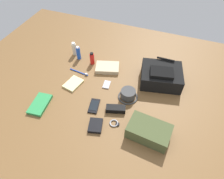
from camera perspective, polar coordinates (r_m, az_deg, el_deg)
The scene contains 16 objects.
ground_plane at distance 1.56m, azimuth 0.00°, elevation -1.27°, with size 2.64×2.02×0.02m, color brown.
backpack at distance 1.64m, azimuth 14.01°, elevation 3.92°, with size 0.37×0.33×0.15m.
toiletry_pouch at distance 1.32m, azimuth 10.63°, elevation -11.69°, with size 0.29×0.23×0.10m.
bucket_hat at distance 1.50m, azimuth 4.61°, elevation -1.62°, with size 0.15×0.15×0.07m.
lotion_bottle at distance 1.90m, azimuth -10.86°, elevation 11.47°, with size 0.04×0.04×0.13m.
deodorant_spray at distance 1.84m, azimuth -9.68°, elevation 10.37°, with size 0.04×0.04×0.13m.
sunscreen_spray at distance 1.78m, azimuth -5.78°, elevation 8.90°, with size 0.04×0.04×0.12m.
paperback_novel at distance 1.56m, azimuth -20.09°, elevation -4.02°, with size 0.13×0.21×0.02m.
cell_phone at distance 1.47m, azimuth -5.21°, elevation -4.75°, with size 0.09×0.14×0.01m.
media_player at distance 1.61m, azimuth -1.57°, elevation 1.42°, with size 0.06×0.09×0.01m.
wristwatch at distance 1.38m, azimuth 0.70°, elevation -9.75°, with size 0.07×0.06×0.01m.
toothbrush at distance 1.73m, azimuth -9.26°, elevation 4.93°, with size 0.18×0.03×0.02m.
wallet at distance 1.37m, azimuth -4.84°, elevation -10.31°, with size 0.09×0.11×0.02m, color black.
notepad at distance 1.64m, azimuth -11.13°, elevation 1.70°, with size 0.11×0.15×0.02m, color beige.
folded_towel at distance 1.73m, azimuth -1.35°, elevation 6.34°, with size 0.20×0.14×0.04m, color #C6B289.
sunglasses_case at distance 1.43m, azimuth 1.08°, elevation -5.61°, with size 0.14×0.06×0.04m, color black.
Camera 1 is at (0.35, -0.95, 1.18)m, focal length 31.63 mm.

